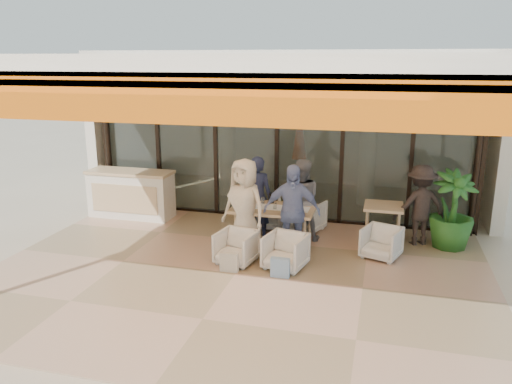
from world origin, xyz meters
TOP-DOWN VIEW (x-y plane):
  - ground at (0.00, 0.00)m, footprint 70.00×70.00m
  - terrace_floor at (0.00, 0.00)m, footprint 8.00×6.00m
  - terrace_structure at (0.00, -0.26)m, footprint 8.00×6.00m
  - glass_storefront at (0.00, 3.00)m, footprint 8.08×0.10m
  - interior_block at (0.01, 5.31)m, footprint 9.05×3.62m
  - host_counter at (-3.06, 2.30)m, footprint 1.85×0.65m
  - dining_table at (0.29, 1.40)m, footprint 1.50×0.90m
  - chair_far_left at (-0.12, 2.35)m, footprint 0.83×0.79m
  - chair_far_right at (0.72, 2.35)m, footprint 0.87×0.84m
  - chair_near_left at (-0.12, 0.45)m, footprint 0.71×0.68m
  - chair_near_right at (0.72, 0.45)m, footprint 0.74×0.71m
  - diner_navy at (-0.12, 1.85)m, footprint 0.59×0.40m
  - diner_grey at (0.72, 1.85)m, footprint 0.89×0.77m
  - diner_cream at (-0.12, 0.95)m, footprint 0.97×0.79m
  - diner_periwinkle at (0.72, 0.95)m, footprint 1.02×0.52m
  - tote_bag_cream at (-0.12, 0.05)m, footprint 0.30×0.10m
  - tote_bag_blue at (0.72, 0.05)m, footprint 0.30×0.10m
  - side_table at (2.23, 2.06)m, footprint 0.70×0.70m
  - side_chair at (2.23, 1.31)m, footprint 0.75×0.73m
  - standing_woman at (2.87, 2.15)m, footprint 1.12×0.89m
  - potted_palm at (3.42, 2.11)m, footprint 1.06×1.06m

SIDE VIEW (x-z plane):
  - ground at x=0.00m, z-range 0.00..0.00m
  - terrace_floor at x=0.00m, z-range 0.00..0.01m
  - tote_bag_cream at x=-0.12m, z-range 0.00..0.34m
  - tote_bag_blue at x=0.72m, z-range 0.00..0.34m
  - side_chair at x=2.23m, z-range 0.00..0.62m
  - chair_near_left at x=-0.12m, z-range 0.00..0.63m
  - chair_near_right at x=0.72m, z-range 0.00..0.65m
  - chair_far_right at x=0.72m, z-range 0.00..0.71m
  - chair_far_left at x=-0.12m, z-range 0.00..0.71m
  - host_counter at x=-3.06m, z-range 0.01..1.05m
  - side_table at x=2.23m, z-range 0.27..1.01m
  - dining_table at x=0.29m, z-range 0.22..1.15m
  - potted_palm at x=3.42m, z-range 0.00..1.44m
  - standing_woman at x=2.87m, z-range 0.00..1.52m
  - diner_grey at x=0.72m, z-range 0.00..1.57m
  - diner_navy at x=-0.12m, z-range 0.00..1.59m
  - diner_periwinkle at x=0.72m, z-range 0.00..1.66m
  - diner_cream at x=-0.12m, z-range 0.00..1.71m
  - glass_storefront at x=0.00m, z-range 0.00..3.20m
  - interior_block at x=0.01m, z-range 0.47..3.99m
  - terrace_structure at x=0.00m, z-range 1.55..4.95m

